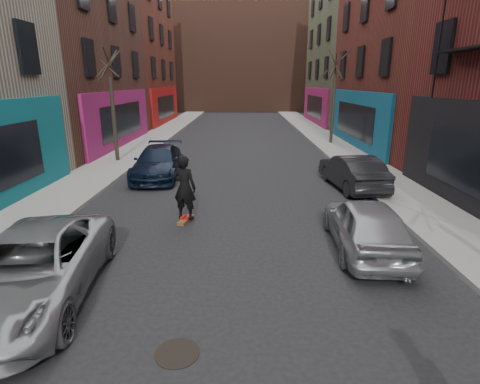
{
  "coord_description": "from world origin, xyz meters",
  "views": [
    {
      "loc": [
        0.35,
        -1.07,
        4.04
      ],
      "look_at": [
        0.27,
        7.19,
        1.6
      ],
      "focal_mm": 28.0,
      "sensor_mm": 36.0,
      "label": 1
    }
  ],
  "objects_px": {
    "parked_left_far": "(31,268)",
    "parked_left_end": "(158,162)",
    "parked_right_far": "(365,224)",
    "tree_right_far": "(334,90)",
    "skateboarder": "(185,188)",
    "tree_left_far": "(112,96)",
    "manhole": "(177,353)",
    "parked_right_end": "(352,172)",
    "skateboard": "(186,220)"
  },
  "relations": [
    {
      "from": "tree_left_far",
      "to": "parked_left_far",
      "type": "distance_m",
      "value": 13.3
    },
    {
      "from": "parked_right_end",
      "to": "manhole",
      "type": "relative_size",
      "value": 5.8
    },
    {
      "from": "tree_right_far",
      "to": "skateboard",
      "type": "bearing_deg",
      "value": -117.53
    },
    {
      "from": "tree_right_far",
      "to": "parked_left_far",
      "type": "relative_size",
      "value": 1.41
    },
    {
      "from": "skateboard",
      "to": "manhole",
      "type": "distance_m",
      "value": 5.73
    },
    {
      "from": "parked_left_end",
      "to": "parked_right_end",
      "type": "height_order",
      "value": "same"
    },
    {
      "from": "tree_left_far",
      "to": "parked_left_end",
      "type": "bearing_deg",
      "value": -47.6
    },
    {
      "from": "parked_left_end",
      "to": "parked_right_end",
      "type": "xyz_separation_m",
      "value": [
        7.97,
        -1.7,
        -0.0
      ]
    },
    {
      "from": "tree_right_far",
      "to": "parked_right_far",
      "type": "bearing_deg",
      "value": -99.81
    },
    {
      "from": "tree_right_far",
      "to": "parked_right_end",
      "type": "xyz_separation_m",
      "value": [
        -1.6,
        -10.8,
        -2.86
      ]
    },
    {
      "from": "parked_left_end",
      "to": "skateboarder",
      "type": "distance_m",
      "value": 5.81
    },
    {
      "from": "tree_right_far",
      "to": "manhole",
      "type": "xyz_separation_m",
      "value": [
        -6.87,
        -20.23,
        -3.52
      ]
    },
    {
      "from": "skateboarder",
      "to": "manhole",
      "type": "distance_m",
      "value": 5.83
    },
    {
      "from": "parked_left_far",
      "to": "skateboarder",
      "type": "relative_size",
      "value": 2.51
    },
    {
      "from": "tree_right_far",
      "to": "parked_left_end",
      "type": "relative_size",
      "value": 1.47
    },
    {
      "from": "parked_left_far",
      "to": "parked_left_end",
      "type": "height_order",
      "value": "parked_left_far"
    },
    {
      "from": "tree_right_far",
      "to": "skateboarder",
      "type": "bearing_deg",
      "value": -117.53
    },
    {
      "from": "skateboard",
      "to": "manhole",
      "type": "relative_size",
      "value": 1.14
    },
    {
      "from": "tree_left_far",
      "to": "tree_right_far",
      "type": "xyz_separation_m",
      "value": [
        12.4,
        6.0,
        0.15
      ]
    },
    {
      "from": "parked_right_far",
      "to": "skateboard",
      "type": "bearing_deg",
      "value": -18.6
    },
    {
      "from": "parked_right_end",
      "to": "skateboard",
      "type": "relative_size",
      "value": 5.07
    },
    {
      "from": "parked_right_end",
      "to": "skateboard",
      "type": "bearing_deg",
      "value": 25.22
    },
    {
      "from": "parked_right_end",
      "to": "parked_left_end",
      "type": "bearing_deg",
      "value": -18.89
    },
    {
      "from": "tree_left_far",
      "to": "parked_left_end",
      "type": "distance_m",
      "value": 4.99
    },
    {
      "from": "skateboard",
      "to": "skateboarder",
      "type": "bearing_deg",
      "value": 0.0
    },
    {
      "from": "skateboarder",
      "to": "parked_left_end",
      "type": "bearing_deg",
      "value": -53.38
    },
    {
      "from": "skateboarder",
      "to": "parked_right_far",
      "type": "bearing_deg",
      "value": 174.84
    },
    {
      "from": "tree_left_far",
      "to": "parked_right_far",
      "type": "bearing_deg",
      "value": -47.49
    },
    {
      "from": "parked_left_far",
      "to": "parked_right_end",
      "type": "relative_size",
      "value": 1.19
    },
    {
      "from": "parked_left_far",
      "to": "parked_right_far",
      "type": "height_order",
      "value": "parked_left_far"
    },
    {
      "from": "parked_left_end",
      "to": "tree_right_far",
      "type": "bearing_deg",
      "value": 40.91
    },
    {
      "from": "skateboarder",
      "to": "manhole",
      "type": "height_order",
      "value": "skateboarder"
    },
    {
      "from": "manhole",
      "to": "parked_right_far",
      "type": "bearing_deg",
      "value": 43.33
    },
    {
      "from": "tree_right_far",
      "to": "skateboarder",
      "type": "distance_m",
      "value": 16.58
    },
    {
      "from": "parked_left_far",
      "to": "manhole",
      "type": "height_order",
      "value": "parked_left_far"
    },
    {
      "from": "parked_left_end",
      "to": "parked_right_far",
      "type": "height_order",
      "value": "parked_left_end"
    },
    {
      "from": "tree_left_far",
      "to": "skateboarder",
      "type": "height_order",
      "value": "tree_left_far"
    },
    {
      "from": "parked_left_far",
      "to": "skateboard",
      "type": "height_order",
      "value": "parked_left_far"
    },
    {
      "from": "parked_right_end",
      "to": "skateboarder",
      "type": "height_order",
      "value": "skateboarder"
    },
    {
      "from": "tree_left_far",
      "to": "parked_left_far",
      "type": "relative_size",
      "value": 1.35
    },
    {
      "from": "parked_right_end",
      "to": "tree_right_far",
      "type": "bearing_deg",
      "value": -105.28
    },
    {
      "from": "tree_left_far",
      "to": "skateboard",
      "type": "height_order",
      "value": "tree_left_far"
    },
    {
      "from": "parked_left_end",
      "to": "manhole",
      "type": "bearing_deg",
      "value": -79.0
    },
    {
      "from": "tree_left_far",
      "to": "tree_right_far",
      "type": "relative_size",
      "value": 0.96
    },
    {
      "from": "tree_right_far",
      "to": "skateboarder",
      "type": "relative_size",
      "value": 3.54
    },
    {
      "from": "tree_left_far",
      "to": "parked_left_end",
      "type": "xyz_separation_m",
      "value": [
        2.83,
        -3.1,
        -2.71
      ]
    },
    {
      "from": "parked_left_far",
      "to": "skateboard",
      "type": "xyz_separation_m",
      "value": [
        2.27,
        4.23,
        -0.62
      ]
    },
    {
      "from": "parked_right_far",
      "to": "manhole",
      "type": "xyz_separation_m",
      "value": [
        -4.03,
        -3.8,
        -0.66
      ]
    },
    {
      "from": "tree_right_far",
      "to": "parked_right_end",
      "type": "bearing_deg",
      "value": -98.43
    },
    {
      "from": "tree_left_far",
      "to": "manhole",
      "type": "distance_m",
      "value": 15.64
    }
  ]
}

